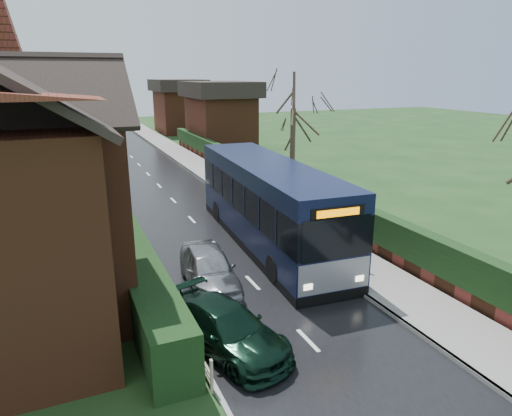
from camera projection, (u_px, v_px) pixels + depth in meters
name	position (u px, v px, depth m)	size (l,w,h in m)	color
ground	(277.00, 309.00, 14.56)	(140.00, 140.00, 0.00)	#2E4D21
road	(192.00, 220.00, 23.36)	(6.00, 100.00, 0.02)	black
pavement	(267.00, 209.00, 24.95)	(2.50, 100.00, 0.14)	slate
kerb_right	(247.00, 212.00, 24.50)	(0.12, 100.00, 0.14)	gray
kerb_left	(131.00, 227.00, 22.19)	(0.12, 100.00, 0.10)	gray
front_hedge	(127.00, 250.00, 17.25)	(1.20, 16.00, 1.60)	black
picket_fence	(148.00, 255.00, 17.63)	(0.10, 16.00, 0.90)	tan
right_wall_hedge	(293.00, 190.00, 25.27)	(0.60, 50.00, 1.80)	brown
bus	(268.00, 205.00, 19.67)	(3.41, 11.96, 3.59)	black
car_silver	(209.00, 268.00, 15.87)	(1.67, 4.16, 1.42)	#A4A5A9
car_green	(226.00, 328.00, 12.31)	(1.73, 4.27, 1.24)	black
car_distant	(116.00, 130.00, 54.56)	(1.50, 4.32, 1.42)	black
bus_stop_sign	(350.00, 225.00, 17.29)	(0.20, 0.38, 2.58)	slate
tree_right_far	(294.00, 102.00, 24.45)	(3.99, 3.99, 7.71)	#3D2F24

